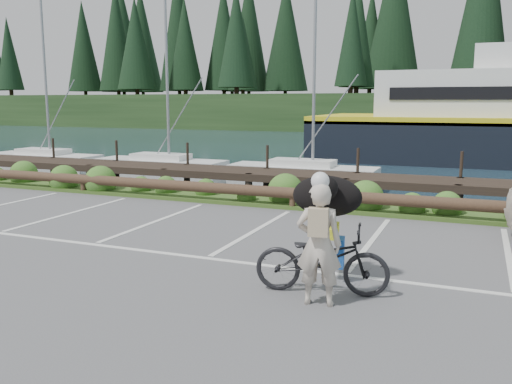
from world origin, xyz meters
The scene contains 7 objects.
ground centered at (0.00, 0.00, 0.00)m, with size 72.00×72.00×0.00m, color #505052.
harbor_backdrop centered at (0.39, 78.52, 0.00)m, with size 170.00×160.00×30.00m.
vegetation_strip centered at (0.00, 5.30, 0.05)m, with size 34.00×1.60×0.10m, color #3D5B21.
log_rail centered at (0.00, 4.60, 0.00)m, with size 32.00×0.30×0.60m, color #443021, non-canonical shape.
bicycle centered at (2.46, -1.38, 0.53)m, with size 0.70×2.02×1.06m, color black.
cyclist centered at (2.54, -1.84, 0.89)m, with size 0.65×0.42×1.77m, color beige.
dog centered at (2.35, -0.74, 1.39)m, with size 1.13×0.55×0.66m, color black.
Camera 1 is at (4.53, -9.04, 2.87)m, focal length 38.00 mm.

